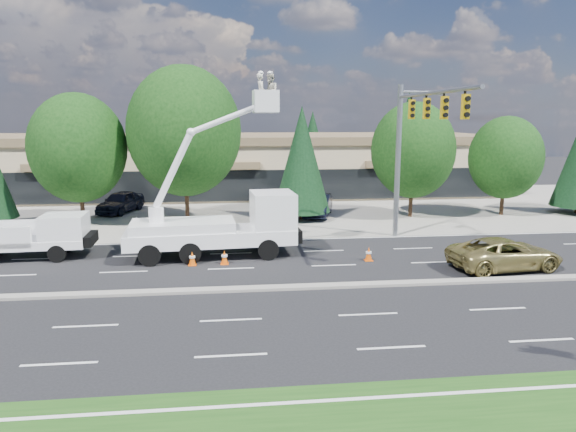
{
  "coord_description": "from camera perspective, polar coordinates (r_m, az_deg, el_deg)",
  "views": [
    {
      "loc": [
        0.15,
        -20.55,
        7.07
      ],
      "look_at": [
        2.81,
        3.78,
        2.4
      ],
      "focal_mm": 32.0,
      "sensor_mm": 36.0,
      "label": 1
    }
  ],
  "objects": [
    {
      "name": "tree_back_a",
      "position": [
        65.19,
        -22.61,
        7.67
      ],
      "size": [
        4.19,
        4.19,
        8.25
      ],
      "color": "#332114",
      "rests_on": "ground"
    },
    {
      "name": "concrete_apron",
      "position": [
        41.16,
        -6.35,
        0.86
      ],
      "size": [
        140.0,
        22.0,
        0.01
      ],
      "primitive_type": "cube",
      "color": "gray",
      "rests_on": "ground"
    },
    {
      "name": "traffic_cone_b",
      "position": [
        25.54,
        -10.6,
        -4.66
      ],
      "size": [
        0.4,
        0.4,
        0.7
      ],
      "color": "#DD4F06",
      "rests_on": "ground"
    },
    {
      "name": "tree_back_c",
      "position": [
        63.39,
        2.74,
        8.26
      ],
      "size": [
        4.03,
        4.03,
        7.95
      ],
      "color": "#332114",
      "rests_on": "ground"
    },
    {
      "name": "utility_pickup",
      "position": [
        29.25,
        -26.16,
        -2.47
      ],
      "size": [
        5.91,
        2.53,
        2.23
      ],
      "rotation": [
        0.0,
        0.0,
        0.05
      ],
      "color": "white",
      "rests_on": "ground"
    },
    {
      "name": "tree_back_d",
      "position": [
        66.28,
        13.19,
        9.18
      ],
      "size": [
        5.21,
        5.21,
        10.26
      ],
      "color": "#332114",
      "rests_on": "ground"
    },
    {
      "name": "parked_car_west",
      "position": [
        41.03,
        -18.12,
        1.5
      ],
      "size": [
        3.31,
        5.17,
        1.64
      ],
      "primitive_type": "imported",
      "rotation": [
        0.0,
        0.0,
        -0.31
      ],
      "color": "black",
      "rests_on": "ground"
    },
    {
      "name": "signal_mast",
      "position": [
        29.33,
        13.61,
        8.53
      ],
      "size": [
        2.76,
        10.16,
        9.0
      ],
      "color": "gray",
      "rests_on": "ground"
    },
    {
      "name": "minivan",
      "position": [
        26.51,
        22.96,
        -3.87
      ],
      "size": [
        5.63,
        3.12,
        1.49
      ],
      "primitive_type": "imported",
      "rotation": [
        0.0,
        0.0,
        1.69
      ],
      "color": "olive",
      "rests_on": "ground"
    },
    {
      "name": "tree_front_e",
      "position": [
        35.99,
        1.54,
        6.32
      ],
      "size": [
        4.03,
        4.03,
        7.94
      ],
      "color": "#332114",
      "rests_on": "ground"
    },
    {
      "name": "tree_front_c",
      "position": [
        37.02,
        -22.31,
        7.0
      ],
      "size": [
        6.31,
        6.31,
        8.76
      ],
      "color": "#332114",
      "rests_on": "ground"
    },
    {
      "name": "strip_mall",
      "position": [
        50.7,
        -6.42,
        5.94
      ],
      "size": [
        50.4,
        15.4,
        5.5
      ],
      "color": "#C4B186",
      "rests_on": "ground"
    },
    {
      "name": "parked_car_east",
      "position": [
        37.6,
        3.36,
        1.19
      ],
      "size": [
        2.97,
        5.14,
        1.6
      ],
      "primitive_type": "imported",
      "rotation": [
        0.0,
        0.0,
        -0.28
      ],
      "color": "black",
      "rests_on": "ground"
    },
    {
      "name": "ground",
      "position": [
        21.74,
        -6.35,
        -8.25
      ],
      "size": [
        140.0,
        140.0,
        0.0
      ],
      "primitive_type": "plane",
      "color": "black",
      "rests_on": "ground"
    },
    {
      "name": "tree_front_d",
      "position": [
        35.7,
        -11.44,
        9.2
      ],
      "size": [
        7.64,
        7.64,
        10.6
      ],
      "color": "#332114",
      "rests_on": "ground"
    },
    {
      "name": "bucket_truck",
      "position": [
        26.63,
        -6.68,
        -0.13
      ],
      "size": [
        8.96,
        3.37,
        9.39
      ],
      "rotation": [
        0.0,
        0.0,
        0.08
      ],
      "color": "white",
      "rests_on": "ground"
    },
    {
      "name": "tree_front_f",
      "position": [
        37.87,
        13.72,
        7.11
      ],
      "size": [
        5.95,
        5.95,
        8.25
      ],
      "color": "#332114",
      "rests_on": "ground"
    },
    {
      "name": "tree_back_b",
      "position": [
        62.7,
        -10.17,
        9.6
      ],
      "size": [
        5.61,
        5.61,
        11.06
      ],
      "color": "#332114",
      "rests_on": "ground"
    },
    {
      "name": "traffic_cone_c",
      "position": [
        25.5,
        -7.07,
        -4.58
      ],
      "size": [
        0.4,
        0.4,
        0.7
      ],
      "color": "#DD4F06",
      "rests_on": "ground"
    },
    {
      "name": "tree_front_g",
      "position": [
        40.82,
        23.02,
        5.98
      ],
      "size": [
        5.23,
        5.23,
        7.26
      ],
      "color": "#332114",
      "rests_on": "ground"
    },
    {
      "name": "road_median",
      "position": [
        21.72,
        -6.36,
        -8.1
      ],
      "size": [
        120.0,
        0.55,
        0.12
      ],
      "primitive_type": "cube",
      "color": "gray",
      "rests_on": "ground"
    },
    {
      "name": "traffic_cone_d",
      "position": [
        26.24,
        8.95,
        -4.2
      ],
      "size": [
        0.4,
        0.4,
        0.7
      ],
      "color": "#DD4F06",
      "rests_on": "ground"
    }
  ]
}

